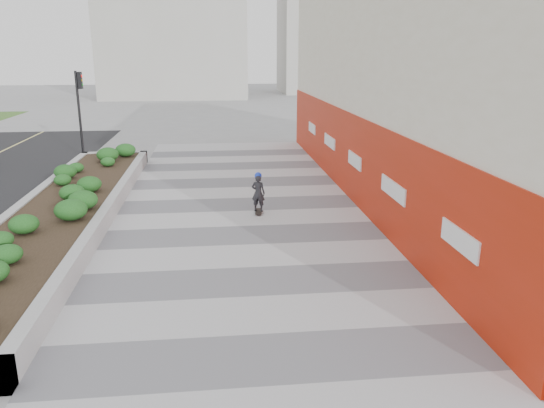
% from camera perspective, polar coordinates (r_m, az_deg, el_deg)
% --- Properties ---
extents(ground, '(160.00, 160.00, 0.00)m').
position_cam_1_polar(ground, '(10.68, -1.20, -12.27)').
color(ground, gray).
rests_on(ground, ground).
extents(walkway, '(8.00, 36.00, 0.01)m').
position_cam_1_polar(walkway, '(13.38, -2.35, -6.17)').
color(walkway, '#A8A8AD').
rests_on(walkway, ground).
extents(building, '(6.04, 24.08, 8.00)m').
position_cam_1_polar(building, '(19.96, 17.11, 12.24)').
color(building, beige).
rests_on(building, ground).
extents(planter, '(3.00, 18.00, 0.90)m').
position_cam_1_polar(planter, '(17.65, -21.44, -0.35)').
color(planter, '#9E9EA0').
rests_on(planter, ground).
extents(traffic_signal_near, '(0.33, 0.28, 4.20)m').
position_cam_1_polar(traffic_signal_near, '(27.72, -19.98, 10.34)').
color(traffic_signal_near, black).
rests_on(traffic_signal_near, ground).
extents(distant_bldg_north_l, '(16.00, 12.00, 20.00)m').
position_cam_1_polar(distant_bldg_north_l, '(64.69, -10.63, 20.17)').
color(distant_bldg_north_l, '#ADAAA3').
rests_on(distant_bldg_north_l, ground).
extents(manhole_cover, '(0.44, 0.44, 0.01)m').
position_cam_1_polar(manhole_cover, '(13.42, -0.21, -6.10)').
color(manhole_cover, '#595654').
rests_on(manhole_cover, ground).
extents(skateboarder, '(0.52, 0.74, 1.37)m').
position_cam_1_polar(skateboarder, '(17.08, -1.49, 1.23)').
color(skateboarder, beige).
rests_on(skateboarder, ground).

